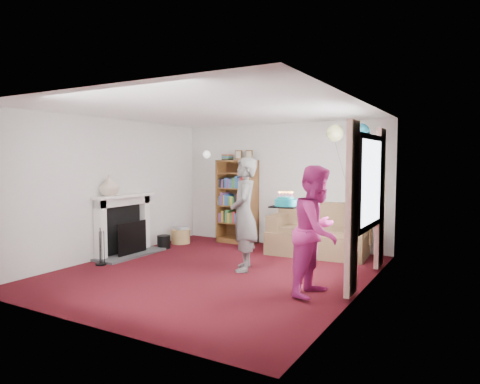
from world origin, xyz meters
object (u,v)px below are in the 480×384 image
Objects in this scene: person_magenta at (317,231)px; person_striped at (244,214)px; sofa at (319,235)px; bookcase at (238,202)px; birthday_cake at (286,203)px.

person_striped is at bearing 70.97° from person_magenta.
sofa is 1.06× the size of person_magenta.
sofa is at bearing -6.83° from bookcase.
person_striped is at bearing -114.65° from sofa.
bookcase is 1.09× the size of person_striped.
person_striped is 1.06× the size of person_magenta.
bookcase is at bearing 50.50° from person_magenta.
person_magenta is 0.76m from birthday_cake.
person_magenta is at bearing 40.28° from person_striped.
person_striped reaches higher than sofa.
bookcase is 2.33m from person_striped.
bookcase is at bearing -173.75° from person_striped.
person_striped is (-0.64, -1.74, 0.55)m from sofa.
sofa is (1.89, -0.23, -0.51)m from bookcase.
birthday_cake is (0.20, -2.01, 0.80)m from sofa.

